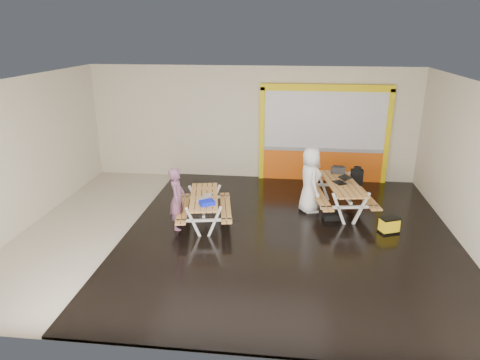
# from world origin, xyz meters

# --- Properties ---
(room) EXTENTS (10.02, 8.02, 3.52)m
(room) POSITION_xyz_m (0.00, 0.00, 1.75)
(room) COLOR beige
(room) RESTS_ON ground
(deck) EXTENTS (7.50, 7.98, 0.05)m
(deck) POSITION_xyz_m (1.25, 0.00, 0.03)
(deck) COLOR black
(deck) RESTS_ON room
(kiosk) EXTENTS (3.88, 0.16, 3.00)m
(kiosk) POSITION_xyz_m (2.20, 3.93, 1.44)
(kiosk) COLOR #DE5810
(kiosk) RESTS_ON room
(picnic_table_left) EXTENTS (1.57, 2.05, 0.75)m
(picnic_table_left) POSITION_xyz_m (-0.80, 0.36, 0.57)
(picnic_table_left) COLOR tan
(picnic_table_left) RESTS_ON deck
(picnic_table_right) EXTENTS (1.74, 2.29, 0.84)m
(picnic_table_right) POSITION_xyz_m (2.54, 1.49, 0.64)
(picnic_table_right) COLOR tan
(picnic_table_right) RESTS_ON deck
(person_left) EXTENTS (0.39, 0.57, 1.50)m
(person_left) POSITION_xyz_m (-1.36, 0.02, 0.78)
(person_left) COLOR #774A65
(person_left) RESTS_ON deck
(person_right) EXTENTS (0.72, 0.94, 1.72)m
(person_right) POSITION_xyz_m (1.74, 1.44, 0.87)
(person_right) COLOR white
(person_right) RESTS_ON deck
(laptop_left) EXTENTS (0.34, 0.30, 0.14)m
(laptop_left) POSITION_xyz_m (-0.75, 0.13, 0.79)
(laptop_left) COLOR silver
(laptop_left) RESTS_ON picnic_table_left
(laptop_right) EXTENTS (0.50, 0.48, 0.16)m
(laptop_right) POSITION_xyz_m (2.52, 1.47, 0.89)
(laptop_right) COLOR black
(laptop_right) RESTS_ON picnic_table_right
(blue_pouch) EXTENTS (0.39, 0.36, 0.09)m
(blue_pouch) POSITION_xyz_m (-0.63, -0.16, 0.79)
(blue_pouch) COLOR #0D1CEA
(blue_pouch) RESTS_ON picnic_table_left
(toolbox) EXTENTS (0.38, 0.20, 0.21)m
(toolbox) POSITION_xyz_m (2.51, 2.25, 0.92)
(toolbox) COLOR black
(toolbox) RESTS_ON picnic_table_right
(backpack) EXTENTS (0.31, 0.20, 0.52)m
(backpack) POSITION_xyz_m (3.02, 2.25, 0.75)
(backpack) COLOR black
(backpack) RESTS_ON picnic_table_right
(dark_case) EXTENTS (0.46, 0.37, 0.15)m
(dark_case) POSITION_xyz_m (2.28, 0.96, 0.13)
(dark_case) COLOR black
(dark_case) RESTS_ON deck
(fluke_bag) EXTENTS (0.51, 0.43, 0.37)m
(fluke_bag) POSITION_xyz_m (3.54, 0.34, 0.23)
(fluke_bag) COLOR black
(fluke_bag) RESTS_ON deck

